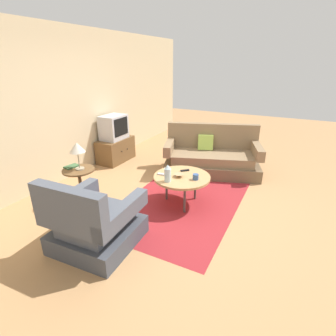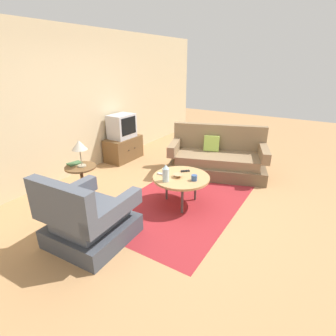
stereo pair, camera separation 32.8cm
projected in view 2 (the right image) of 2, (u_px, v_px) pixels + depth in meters
ground_plane at (176, 201)px, 4.23m from camera, size 16.00×16.00×0.00m
back_wall at (69, 104)px, 4.86m from camera, size 9.00×0.12×2.70m
area_rug at (181, 203)px, 4.16m from camera, size 2.55×1.68×0.00m
armchair at (88, 220)px, 3.18m from camera, size 0.98×0.95×0.93m
couch at (217, 159)px, 5.18m from camera, size 1.41×2.01×0.93m
coffee_table at (181, 178)px, 3.99m from camera, size 0.87×0.87×0.47m
side_table at (82, 176)px, 4.14m from camera, size 0.48×0.48×0.58m
tv_stand at (124, 148)px, 5.94m from camera, size 0.86×0.49×0.51m
television at (122, 126)px, 5.75m from camera, size 0.57×0.41×0.51m
table_lamp at (79, 146)px, 3.96m from camera, size 0.23×0.23×0.42m
vase at (166, 173)px, 3.78m from camera, size 0.10×0.10×0.26m
mug at (194, 178)px, 3.84m from camera, size 0.13×0.09×0.08m
bowl at (178, 176)px, 3.95m from camera, size 0.15×0.15×0.05m
tv_remote_dark at (185, 171)px, 4.15m from camera, size 0.13×0.13×0.02m
tv_remote_silver at (162, 174)px, 4.04m from camera, size 0.06×0.15×0.02m
book at (75, 163)px, 4.18m from camera, size 0.23×0.18×0.02m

